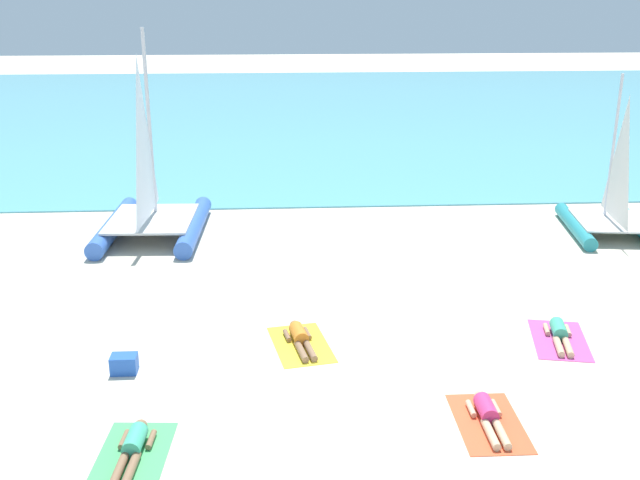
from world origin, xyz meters
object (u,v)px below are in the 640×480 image
object	(u,v)px
sunbather_leftmost	(133,447)
sunbather_center_right	(488,414)
sunbather_rightmost	(560,333)
cooler_box	(124,364)
sailboat_blue	(151,207)
towel_leftmost	(133,456)
towel_rightmost	(559,340)
sailboat_teal	(610,212)
towel_center_left	(301,344)
towel_center_right	(489,423)
sunbather_center_left	(300,338)

from	to	relation	value
sunbather_leftmost	sunbather_center_right	world-z (taller)	same
sunbather_rightmost	cooler_box	bearing A→B (deg)	-162.56
sailboat_blue	towel_leftmost	distance (m)	11.24
sunbather_center_right	towel_rightmost	world-z (taller)	sunbather_center_right
sailboat_teal	sunbather_center_right	distance (m)	11.70
sailboat_blue	sailboat_teal	distance (m)	13.59
towel_leftmost	cooler_box	bearing A→B (deg)	102.87
towel_center_left	towel_center_right	world-z (taller)	same
sailboat_blue	sunbather_center_right	distance (m)	12.74
towel_center_right	cooler_box	distance (m)	6.90
sailboat_teal	sunbather_center_left	bearing A→B (deg)	-137.25
towel_center_left	towel_center_right	distance (m)	4.41
sailboat_teal	towel_leftmost	world-z (taller)	sailboat_teal
sailboat_blue	towel_center_right	distance (m)	12.80
towel_center_right	cooler_box	xyz separation A→B (m)	(-6.54, 2.17, 0.17)
towel_leftmost	towel_center_right	size ratio (longest dim) A/B	1.00
towel_center_left	towel_rightmost	bearing A→B (deg)	-1.19
towel_rightmost	sailboat_teal	bearing A→B (deg)	59.86
sunbather_center_left	towel_rightmost	distance (m)	5.47
towel_center_left	towel_rightmost	size ratio (longest dim) A/B	1.00
sunbather_center_right	cooler_box	size ratio (longest dim) A/B	3.12
sunbather_leftmost	cooler_box	bearing A→B (deg)	106.94
sailboat_teal	towel_rightmost	bearing A→B (deg)	-112.67
sunbather_center_right	towel_center_left	bearing A→B (deg)	135.67
sunbather_center_left	sunbather_center_right	xyz separation A→B (m)	(3.12, -3.13, 0.00)
towel_center_right	sunbather_center_right	world-z (taller)	sunbather_center_right
sailboat_teal	sunbather_leftmost	distance (m)	16.09
sunbather_leftmost	towel_center_left	distance (m)	4.62
sunbather_leftmost	sunbather_rightmost	size ratio (longest dim) A/B	1.00
sunbather_leftmost	towel_center_right	world-z (taller)	sunbather_leftmost
sunbather_leftmost	towel_center_left	xyz separation A→B (m)	(2.81, 3.67, -0.13)
sunbather_center_left	towel_center_right	xyz separation A→B (m)	(3.11, -3.20, -0.13)
towel_center_left	sunbather_center_right	world-z (taller)	sunbather_center_right
towel_leftmost	sunbather_rightmost	distance (m)	9.06
sunbather_center_left	towel_rightmost	xyz separation A→B (m)	(5.46, -0.18, -0.13)
sunbather_center_right	cooler_box	world-z (taller)	cooler_box
towel_leftmost	sunbather_center_left	xyz separation A→B (m)	(2.80, 3.80, 0.13)
towel_center_right	cooler_box	bearing A→B (deg)	161.67
towel_leftmost	towel_center_right	bearing A→B (deg)	5.81
sailboat_blue	sunbather_rightmost	distance (m)	12.17
towel_center_right	sunbather_rightmost	world-z (taller)	sunbather_rightmost
sunbather_center_left	sailboat_blue	bearing A→B (deg)	108.70
towel_leftmost	towel_rightmost	size ratio (longest dim) A/B	1.00
sunbather_rightmost	cooler_box	size ratio (longest dim) A/B	3.12
towel_leftmost	sunbather_center_left	distance (m)	4.72
towel_rightmost	towel_leftmost	bearing A→B (deg)	-156.32
towel_leftmost	cooler_box	size ratio (longest dim) A/B	3.80
sailboat_teal	towel_center_left	xyz separation A→B (m)	(-9.44, -6.75, -0.69)
sailboat_blue	cooler_box	size ratio (longest dim) A/B	11.94
towel_center_left	towel_leftmost	bearing A→B (deg)	-126.95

